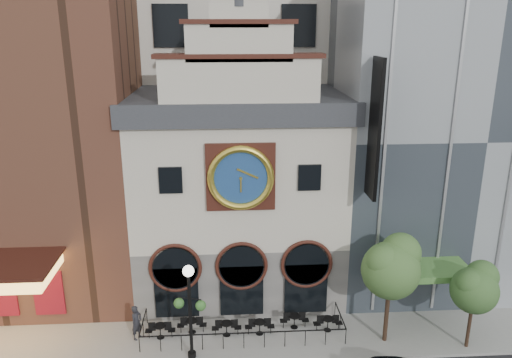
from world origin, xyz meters
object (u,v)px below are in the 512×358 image
at_px(pedestrian, 137,322).
at_px(tree_left, 392,266).
at_px(bistro_2, 227,328).
at_px(bistro_3, 260,326).
at_px(bistro_0, 160,330).
at_px(bistro_4, 294,320).
at_px(bistro_5, 328,323).
at_px(bistro_1, 192,325).
at_px(tree_right, 475,287).
at_px(lamppost, 190,302).

bearing_deg(pedestrian, tree_left, -64.76).
distance_m(bistro_2, bistro_3, 1.77).
relative_size(bistro_0, bistro_2, 1.00).
distance_m(bistro_4, bistro_5, 1.82).
relative_size(bistro_1, bistro_5, 1.00).
relative_size(bistro_5, tree_right, 0.34).
relative_size(lamppost, tree_right, 1.08).
bearing_deg(bistro_3, pedestrian, 179.66).
relative_size(bistro_0, pedestrian, 0.82).
xyz_separation_m(bistro_5, lamppost, (-7.24, -1.80, 2.67)).
bearing_deg(lamppost, bistro_3, 40.95).
distance_m(bistro_2, lamppost, 3.63).
bearing_deg(tree_left, bistro_0, 175.67).
height_order(bistro_1, bistro_2, same).
relative_size(bistro_0, bistro_3, 1.00).
xyz_separation_m(bistro_0, tree_right, (15.96, -1.70, 2.99)).
bearing_deg(bistro_3, bistro_0, -179.85).
distance_m(bistro_3, bistro_5, 3.72).
bearing_deg(bistro_4, tree_left, -16.45).
relative_size(bistro_2, tree_right, 0.34).
relative_size(bistro_4, pedestrian, 0.82).
distance_m(bistro_4, pedestrian, 8.47).
xyz_separation_m(bistro_1, tree_right, (14.31, -2.07, 2.99)).
xyz_separation_m(bistro_5, tree_left, (2.89, -0.99, 3.87)).
height_order(lamppost, tree_right, lamppost).
xyz_separation_m(bistro_2, tree_left, (8.38, -0.90, 3.87)).
bearing_deg(bistro_1, pedestrian, -173.57).
bearing_deg(pedestrian, bistro_1, -54.18).
height_order(bistro_0, bistro_5, same).
distance_m(bistro_0, bistro_4, 7.24).
bearing_deg(bistro_1, lamppost, -86.86).
distance_m(bistro_2, tree_left, 9.27).
relative_size(bistro_1, bistro_3, 1.00).
distance_m(bistro_3, tree_right, 11.21).
xyz_separation_m(tree_left, tree_right, (4.06, -0.80, -0.88)).
bearing_deg(bistro_3, bistro_1, 174.32).
height_order(bistro_5, pedestrian, pedestrian).
distance_m(bistro_1, bistro_3, 3.66).
bearing_deg(pedestrian, bistro_4, -57.72).
bearing_deg(lamppost, bistro_0, 150.75).
relative_size(bistro_5, lamppost, 0.31).
xyz_separation_m(bistro_1, bistro_5, (7.35, -0.29, 0.00)).
bearing_deg(bistro_1, bistro_4, 1.05).
bearing_deg(lamppost, bistro_1, 107.99).
relative_size(bistro_3, bistro_4, 1.00).
xyz_separation_m(bistro_2, pedestrian, (-4.73, 0.05, 0.49)).
bearing_deg(tree_left, lamppost, -175.42).
height_order(bistro_1, lamppost, lamppost).
height_order(lamppost, tree_left, tree_left).
height_order(pedestrian, tree_left, tree_left).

